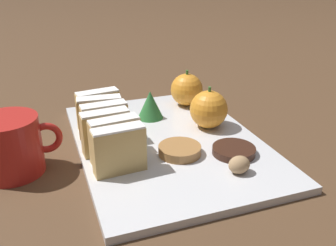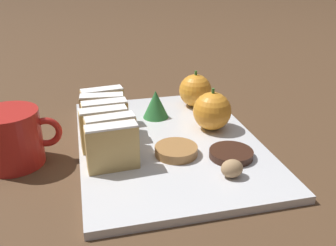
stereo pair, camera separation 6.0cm
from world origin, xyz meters
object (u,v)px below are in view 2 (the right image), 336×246
at_px(orange_near, 195,90).
at_px(orange_far, 212,111).
at_px(chocolate_cookie, 231,154).
at_px(coffee_mug, 11,139).
at_px(walnut, 232,168).

xyz_separation_m(orange_near, orange_far, (-0.01, -0.11, 0.00)).
height_order(chocolate_cookie, coffee_mug, coffee_mug).
xyz_separation_m(walnut, coffee_mug, (-0.30, 0.13, 0.02)).
bearing_deg(orange_near, orange_far, -92.56).
bearing_deg(orange_near, coffee_mug, -156.86).
relative_size(orange_far, coffee_mug, 0.62).
height_order(orange_near, coffee_mug, same).
height_order(walnut, coffee_mug, coffee_mug).
relative_size(walnut, coffee_mug, 0.26).
relative_size(chocolate_cookie, coffee_mug, 0.55).
distance_m(walnut, coffee_mug, 0.32).
bearing_deg(coffee_mug, walnut, -23.07).
height_order(walnut, chocolate_cookie, walnut).
height_order(orange_near, orange_far, orange_far).
distance_m(orange_near, orange_far, 0.11).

